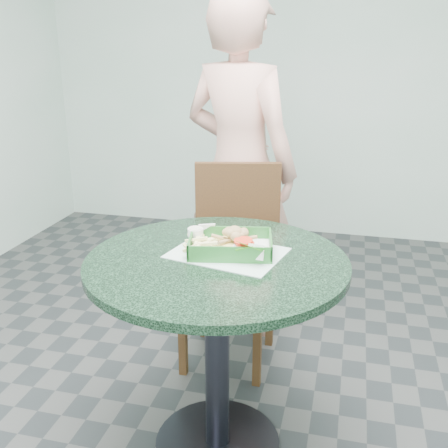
% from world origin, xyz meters
% --- Properties ---
extents(floor, '(4.00, 5.00, 0.02)m').
position_xyz_m(floor, '(0.00, 0.00, 0.00)').
color(floor, '#303335').
rests_on(floor, ground).
extents(wall_back, '(4.00, 0.04, 2.80)m').
position_xyz_m(wall_back, '(0.00, 2.50, 1.40)').
color(wall_back, silver).
rests_on(wall_back, ground).
extents(cafe_table, '(0.88, 0.88, 0.75)m').
position_xyz_m(cafe_table, '(0.00, 0.00, 0.58)').
color(cafe_table, black).
rests_on(cafe_table, floor).
extents(dining_chair, '(0.40, 0.40, 0.93)m').
position_xyz_m(dining_chair, '(-0.10, 0.66, 0.53)').
color(dining_chair, '#331A0F').
rests_on(dining_chair, floor).
extents(diner_person, '(0.83, 0.69, 1.95)m').
position_xyz_m(diner_person, '(-0.13, 0.95, 0.97)').
color(diner_person, '#DA9E8D').
rests_on(diner_person, floor).
extents(placemat, '(0.42, 0.35, 0.00)m').
position_xyz_m(placemat, '(0.02, 0.05, 0.75)').
color(placemat, silver).
rests_on(placemat, cafe_table).
extents(food_basket, '(0.28, 0.20, 0.06)m').
position_xyz_m(food_basket, '(0.03, 0.06, 0.77)').
color(food_basket, '#246B29').
rests_on(food_basket, placemat).
extents(crab_sandwich, '(0.13, 0.13, 0.07)m').
position_xyz_m(crab_sandwich, '(0.05, 0.08, 0.80)').
color(crab_sandwich, '#D7C061').
rests_on(crab_sandwich, food_basket).
extents(fries_pile, '(0.15, 0.16, 0.05)m').
position_xyz_m(fries_pile, '(-0.07, 0.07, 0.79)').
color(fries_pile, '#FFF19C').
rests_on(fries_pile, food_basket).
extents(sauce_ramekin, '(0.06, 0.06, 0.03)m').
position_xyz_m(sauce_ramekin, '(-0.09, 0.13, 0.80)').
color(sauce_ramekin, white).
rests_on(sauce_ramekin, food_basket).
extents(garnish_cup, '(0.11, 0.11, 0.04)m').
position_xyz_m(garnish_cup, '(0.09, 0.01, 0.79)').
color(garnish_cup, white).
rests_on(garnish_cup, food_basket).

